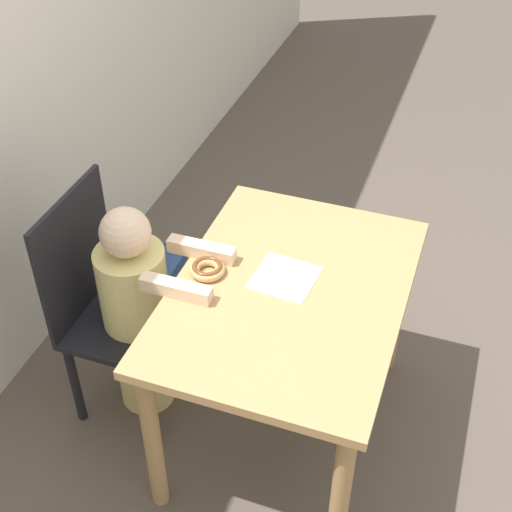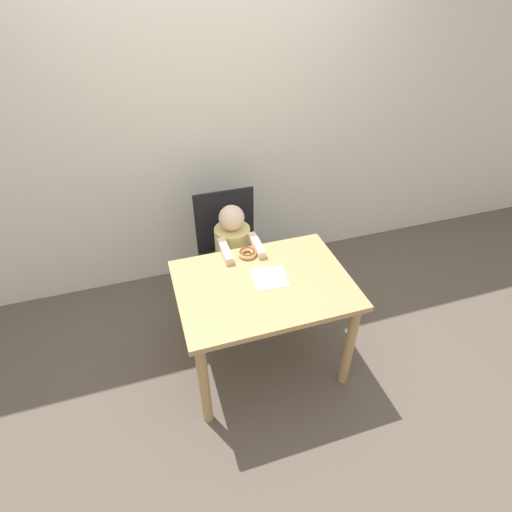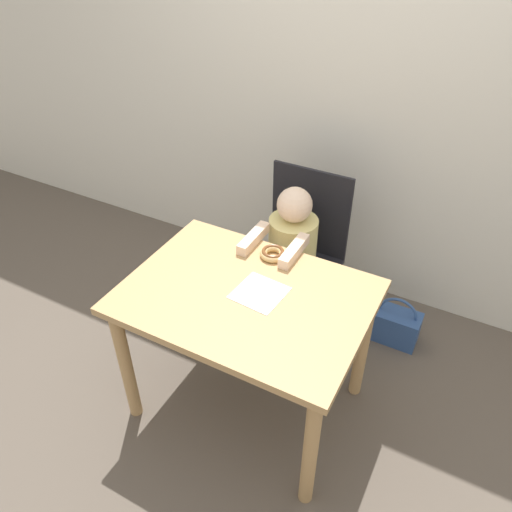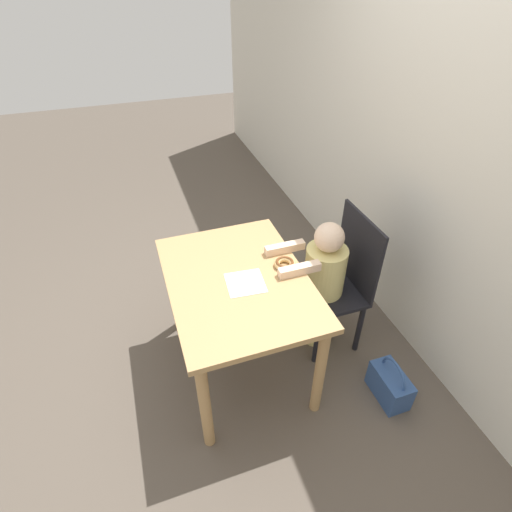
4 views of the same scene
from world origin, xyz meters
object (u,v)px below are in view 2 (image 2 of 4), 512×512
Objects in this scene: chair at (229,251)px; child_figure at (234,261)px; donut at (247,253)px; handbag at (292,268)px.

child_figure is (0.00, -0.12, -0.01)m from chair.
handbag is at bearing 41.69° from donut.
chair is 0.48m from donut.
handbag is (0.54, 0.48, -0.64)m from donut.
chair reaches higher than child_figure.
child_figure is at bearing 95.26° from donut.
donut is at bearing -86.32° from chair.
chair is at bearing 90.00° from child_figure.
chair reaches higher than donut.
chair is at bearing -171.59° from handbag.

